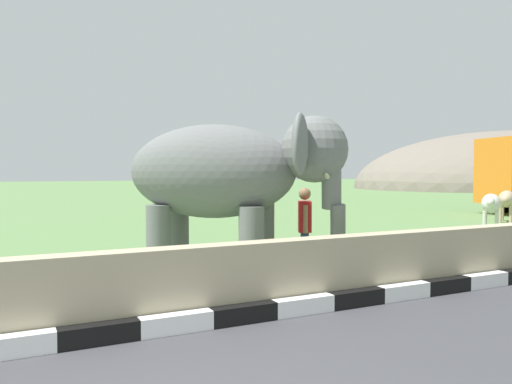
{
  "coord_description": "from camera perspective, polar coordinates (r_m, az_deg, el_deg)",
  "views": [
    {
      "loc": [
        -0.79,
        -2.37,
        1.95
      ],
      "look_at": [
        3.13,
        5.54,
        1.6
      ],
      "focal_mm": 35.15,
      "sensor_mm": 36.0,
      "label": 1
    }
  ],
  "objects": [
    {
      "name": "striped_curb",
      "position": [
        6.09,
        -21.77,
        -15.41
      ],
      "size": [
        16.2,
        0.2,
        0.24
      ],
      "color": "white",
      "rests_on": "ground_plane"
    },
    {
      "name": "barrier_parapet",
      "position": [
        6.85,
        -1.74,
        -9.96
      ],
      "size": [
        28.0,
        0.36,
        1.0
      ],
      "primitive_type": "cube",
      "color": "tan",
      "rests_on": "ground_plane"
    },
    {
      "name": "elephant",
      "position": [
        9.03,
        -2.86,
        2.05
      ],
      "size": [
        3.91,
        3.72,
        2.93
      ],
      "color": "slate",
      "rests_on": "ground_plane"
    },
    {
      "name": "person_handler",
      "position": [
        9.57,
        5.56,
        -3.88
      ],
      "size": [
        0.41,
        0.63,
        1.66
      ],
      "color": "navy",
      "rests_on": "ground_plane"
    },
    {
      "name": "cow_near",
      "position": [
        18.47,
        25.18,
        -1.29
      ],
      "size": [
        1.75,
        1.49,
        1.23
      ],
      "color": "beige",
      "rests_on": "ground_plane"
    },
    {
      "name": "cow_mid",
      "position": [
        21.92,
        26.65,
        -0.78
      ],
      "size": [
        1.81,
        1.38,
        1.23
      ],
      "color": "tan",
      "rests_on": "ground_plane"
    },
    {
      "name": "hill_east",
      "position": [
        69.44,
        27.08,
        0.43
      ],
      "size": [
        41.25,
        33.0,
        13.9
      ],
      "color": "slate",
      "rests_on": "ground_plane"
    }
  ]
}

